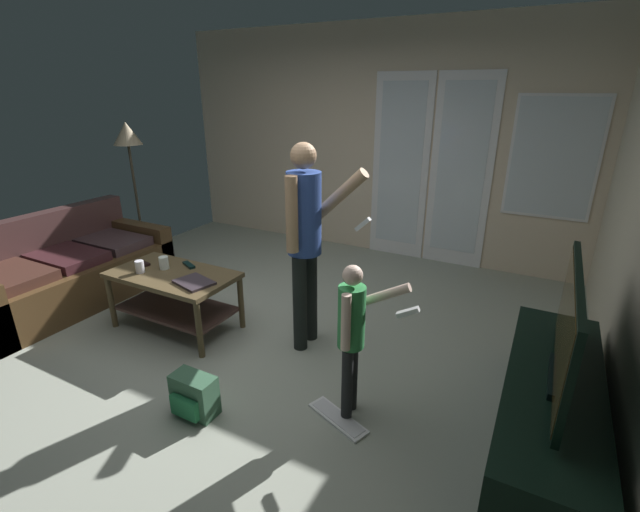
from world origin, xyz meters
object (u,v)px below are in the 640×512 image
(laptop_closed, at_px, (194,282))
(person_child, at_px, (353,329))
(tv_stand, at_px, (548,415))
(dvd_remote_slim, at_px, (189,265))
(loose_keyboard, at_px, (338,418))
(person_adult, at_px, (306,231))
(floor_lamp, at_px, (128,143))
(cup_by_laptop, at_px, (164,263))
(backpack, at_px, (194,396))
(coffee_table, at_px, (174,288))
(tv_remote_black, at_px, (143,263))
(cup_near_edge, at_px, (140,267))
(flat_screen_tv, at_px, (567,330))
(leather_couch, at_px, (66,272))

(laptop_closed, bearing_deg, person_child, 6.10)
(tv_stand, distance_m, dvd_remote_slim, 2.93)
(loose_keyboard, bearing_deg, person_adult, 131.66)
(floor_lamp, distance_m, cup_by_laptop, 2.06)
(person_adult, relative_size, loose_keyboard, 3.57)
(tv_stand, height_order, person_child, person_child)
(backpack, bearing_deg, coffee_table, 139.74)
(tv_remote_black, bearing_deg, backpack, -20.03)
(floor_lamp, relative_size, cup_near_edge, 15.40)
(person_child, bearing_deg, coffee_table, 170.61)
(laptop_closed, bearing_deg, floor_lamp, 163.91)
(tv_stand, bearing_deg, loose_keyboard, -163.11)
(person_child, distance_m, laptop_closed, 1.51)
(tv_stand, xyz_separation_m, backpack, (-2.01, -0.73, -0.10))
(tv_remote_black, bearing_deg, person_child, 3.22)
(coffee_table, relative_size, cup_near_edge, 10.19)
(cup_near_edge, xyz_separation_m, dvd_remote_slim, (0.26, 0.30, -0.04))
(flat_screen_tv, height_order, floor_lamp, floor_lamp)
(dvd_remote_slim, bearing_deg, backpack, -22.38)
(coffee_table, distance_m, cup_by_laptop, 0.24)
(backpack, xyz_separation_m, dvd_remote_slim, (-0.89, 0.95, 0.39))
(cup_near_edge, bearing_deg, laptop_closed, 4.46)
(backpack, distance_m, dvd_remote_slim, 1.36)
(leather_couch, bearing_deg, flat_screen_tv, 0.83)
(flat_screen_tv, xyz_separation_m, person_adult, (-1.78, 0.34, 0.18))
(flat_screen_tv, distance_m, floor_lamp, 4.77)
(dvd_remote_slim, bearing_deg, person_adult, 30.71)
(cup_by_laptop, bearing_deg, coffee_table, -15.26)
(person_child, bearing_deg, loose_keyboard, -115.07)
(cup_near_edge, bearing_deg, person_child, -4.98)
(tv_stand, height_order, backpack, tv_stand)
(cup_near_edge, height_order, dvd_remote_slim, cup_near_edge)
(backpack, bearing_deg, leather_couch, 163.53)
(floor_lamp, relative_size, loose_keyboard, 3.57)
(tv_stand, xyz_separation_m, laptop_closed, (-2.60, -0.03, 0.29))
(floor_lamp, xyz_separation_m, dvd_remote_slim, (1.69, -0.93, -0.87))
(floor_lamp, height_order, backpack, floor_lamp)
(person_adult, xyz_separation_m, loose_keyboard, (0.62, -0.70, -0.97))
(leather_couch, height_order, tv_stand, leather_couch)
(dvd_remote_slim, bearing_deg, loose_keyboard, 6.17)
(backpack, height_order, cup_by_laptop, cup_by_laptop)
(leather_couch, relative_size, floor_lamp, 1.14)
(tv_stand, xyz_separation_m, loose_keyboard, (-1.16, -0.35, -0.23))
(tv_stand, xyz_separation_m, person_adult, (-1.78, 0.35, 0.74))
(person_adult, bearing_deg, coffee_table, -165.05)
(leather_couch, height_order, floor_lamp, floor_lamp)
(backpack, relative_size, cup_near_edge, 2.79)
(flat_screen_tv, bearing_deg, cup_by_laptop, 178.61)
(person_child, relative_size, cup_near_edge, 9.82)
(loose_keyboard, bearing_deg, backpack, -156.06)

